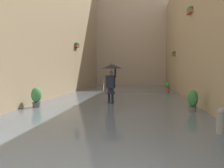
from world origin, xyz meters
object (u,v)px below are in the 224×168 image
person_wading (111,75)px  potted_plant_mid_left (193,101)px  mooring_bollard (221,122)px  potted_plant_far_left (168,87)px  potted_plant_far_right (36,97)px

person_wading → potted_plant_mid_left: person_wading is taller
person_wading → mooring_bollard: bearing=125.9°
potted_plant_far_left → potted_plant_mid_left: bearing=90.1°
person_wading → potted_plant_mid_left: (-3.43, 1.71, -0.95)m
potted_plant_far_right → mooring_bollard: (-6.51, 3.18, -0.14)m
potted_plant_far_left → mooring_bollard: (-0.06, 11.56, -0.05)m
potted_plant_mid_left → person_wading: bearing=-26.5°
potted_plant_far_left → potted_plant_far_right: bearing=52.4°
potted_plant_far_right → mooring_bollard: 7.25m
potted_plant_far_right → mooring_bollard: bearing=154.0°
person_wading → potted_plant_far_right: 3.57m
person_wading → potted_plant_far_right: size_ratio=2.17×
person_wading → potted_plant_far_left: size_ratio=2.68×
potted_plant_far_left → mooring_bollard: potted_plant_far_left is taller
potted_plant_far_right → potted_plant_far_left: size_ratio=1.24×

